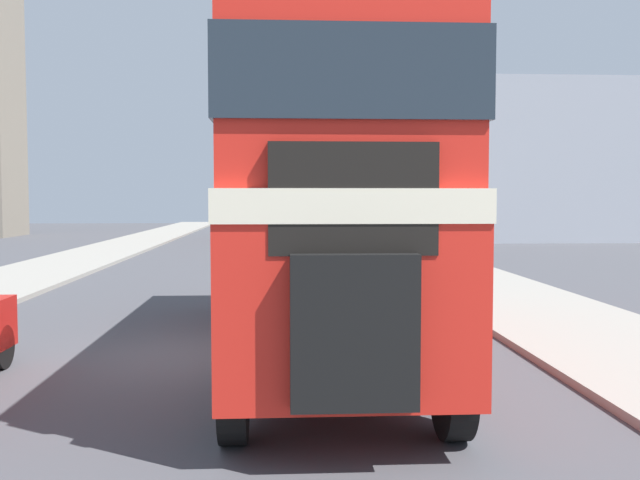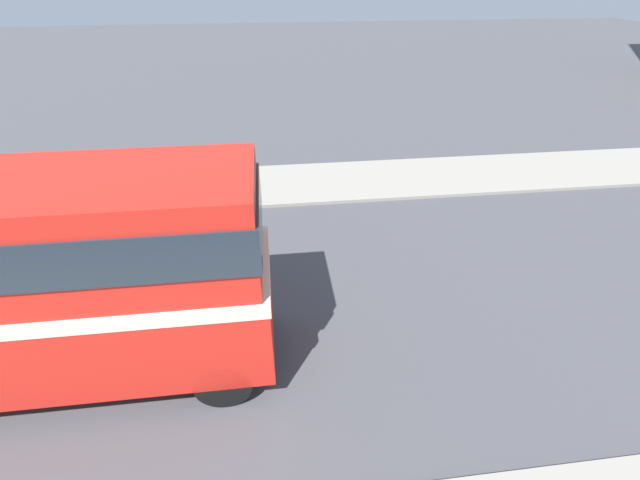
# 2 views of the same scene
# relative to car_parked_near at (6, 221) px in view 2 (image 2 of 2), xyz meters

# --- Properties ---
(ground_plane) EXTENTS (120.00, 120.00, 0.00)m
(ground_plane) POSITION_rel_car_parked_near_xyz_m (3.72, 2.44, -0.77)
(ground_plane) COLOR #47474C
(sidewalk_left) EXTENTS (3.50, 120.00, 0.12)m
(sidewalk_left) POSITION_rel_car_parked_near_xyz_m (-3.03, 2.44, -0.71)
(sidewalk_left) COLOR gray
(sidewalk_left) RESTS_ON ground_plane
(car_parked_near) EXTENTS (1.80, 4.53, 1.49)m
(car_parked_near) POSITION_rel_car_parked_near_xyz_m (0.00, 0.00, 0.00)
(car_parked_near) COLOR red
(car_parked_near) RESTS_ON ground_plane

